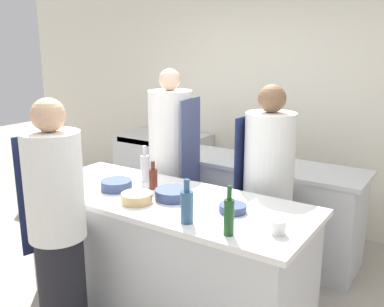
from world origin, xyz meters
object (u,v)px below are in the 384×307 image
object	(u,v)px
bottle_olive_oil	(153,178)
cup	(278,227)
oven_range	(164,171)
bowl_wooden_salad	(116,185)
stockpot	(252,148)
bowl_prep_small	(173,194)
chef_at_prep_near	(57,227)
bowl_mixing_large	(233,208)
bottle_vinegar	(50,170)
chef_at_pass_far	(267,191)
bottle_wine	(187,206)
bottle_sauce	(145,167)
bowl_ceramic_blue	(137,198)
bottle_cooking_oil	(229,216)
chef_at_stove	(171,166)

from	to	relation	value
bottle_olive_oil	cup	world-z (taller)	bottle_olive_oil
oven_range	bowl_wooden_salad	size ratio (longest dim) A/B	4.23
stockpot	bowl_prep_small	bearing A→B (deg)	-89.69
chef_at_prep_near	bowl_wooden_salad	world-z (taller)	chef_at_prep_near
bowl_mixing_large	stockpot	bearing A→B (deg)	110.47
bottle_vinegar	oven_range	bearing A→B (deg)	101.85
bowl_mixing_large	oven_range	bearing A→B (deg)	137.59
chef_at_prep_near	stockpot	distance (m)	2.03
bowl_prep_small	bowl_wooden_salad	xyz separation A→B (m)	(-0.48, -0.07, 0.00)
chef_at_pass_far	bottle_wine	xyz separation A→B (m)	(-0.09, -1.02, 0.18)
bowl_mixing_large	bottle_sauce	bearing A→B (deg)	168.20
bowl_ceramic_blue	stockpot	xyz separation A→B (m)	(0.16, 1.50, 0.07)
bottle_cooking_oil	stockpot	size ratio (longest dim) A/B	1.00
bowl_mixing_large	bottle_cooking_oil	bearing A→B (deg)	-65.83
bottle_wine	bottle_cooking_oil	world-z (taller)	bottle_cooking_oil
bowl_mixing_large	bowl_ceramic_blue	xyz separation A→B (m)	(-0.64, -0.22, 0.01)
chef_at_pass_far	bowl_ceramic_blue	distance (m)	1.10
bottle_wine	bottle_sauce	distance (m)	0.89
bottle_vinegar	bowl_mixing_large	bearing A→B (deg)	11.65
chef_at_prep_near	bottle_wine	distance (m)	0.86
bowl_wooden_salad	bottle_cooking_oil	bearing A→B (deg)	-11.92
bowl_prep_small	cup	distance (m)	0.86
bottle_vinegar	chef_at_prep_near	bearing A→B (deg)	-36.40
bottle_sauce	bottle_cooking_oil	bearing A→B (deg)	-26.01
bowl_mixing_large	bowl_wooden_salad	distance (m)	0.95
bowl_prep_small	stockpot	distance (m)	1.30
chef_at_stove	bowl_prep_small	world-z (taller)	chef_at_stove
bottle_vinegar	bowl_mixing_large	size ratio (longest dim) A/B	1.72
oven_range	bowl_mixing_large	xyz separation A→B (m)	(1.86, -1.70, 0.47)
bottle_wine	chef_at_stove	bearing A→B (deg)	130.28
bowl_ceramic_blue	cup	size ratio (longest dim) A/B	2.39
bowl_mixing_large	chef_at_pass_far	bearing A→B (deg)	95.04
oven_range	chef_at_stove	world-z (taller)	chef_at_stove
bottle_olive_oil	bottle_cooking_oil	world-z (taller)	bottle_cooking_oil
bottle_sauce	bowl_ceramic_blue	distance (m)	0.49
chef_at_pass_far	bowl_ceramic_blue	xyz separation A→B (m)	(-0.58, -0.93, 0.11)
bottle_olive_oil	bottle_vinegar	xyz separation A→B (m)	(-0.71, -0.38, 0.04)
bottle_olive_oil	stockpot	distance (m)	1.23
oven_range	chef_at_prep_near	distance (m)	2.60
bowl_ceramic_blue	chef_at_pass_far	bearing A→B (deg)	58.23
chef_at_stove	bowl_ceramic_blue	bearing A→B (deg)	14.68
bottle_sauce	stockpot	bearing A→B (deg)	69.17
oven_range	bowl_wooden_salad	world-z (taller)	bowl_wooden_salad
oven_range	cup	distance (m)	2.95
chef_at_pass_far	stockpot	distance (m)	0.73
chef_at_stove	bottle_olive_oil	world-z (taller)	chef_at_stove
bowl_mixing_large	cup	xyz separation A→B (m)	(0.38, -0.15, 0.02)
chef_at_stove	chef_at_pass_far	bearing A→B (deg)	81.94
bottle_cooking_oil	bowl_mixing_large	size ratio (longest dim) A/B	1.64
oven_range	bowl_wooden_salad	bearing A→B (deg)	-63.02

